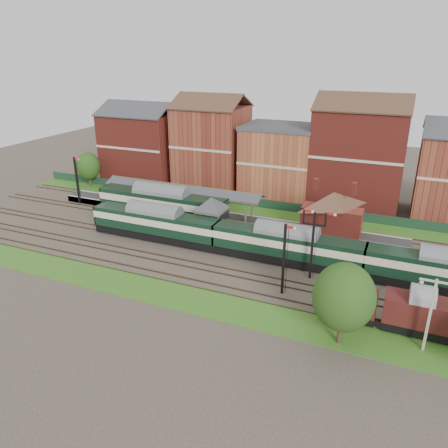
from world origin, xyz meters
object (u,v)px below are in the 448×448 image
at_px(signal_box, 212,217).
at_px(dmu_train, 286,245).
at_px(goods_van_a, 347,301).
at_px(platform_railcar, 162,204).
at_px(semaphore_bracket, 313,241).

bearing_deg(signal_box, dmu_train, -15.91).
relative_size(dmu_train, goods_van_a, 10.24).
height_order(platform_railcar, goods_van_a, platform_railcar).
bearing_deg(signal_box, goods_van_a, -31.45).
relative_size(signal_box, dmu_train, 0.11).
relative_size(signal_box, platform_railcar, 0.29).
distance_m(semaphore_bracket, platform_railcar, 26.40).
bearing_deg(platform_railcar, dmu_train, -17.11).
bearing_deg(signal_box, semaphore_bracket, -20.92).
bearing_deg(signal_box, platform_railcar, 161.49).
xyz_separation_m(signal_box, goods_van_a, (20.03, -12.25, -1.32)).
distance_m(signal_box, semaphore_bracket, 16.16).
bearing_deg(dmu_train, signal_box, 164.09).
bearing_deg(semaphore_bracket, dmu_train, 145.48).
height_order(semaphore_bracket, goods_van_a, semaphore_bracket).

